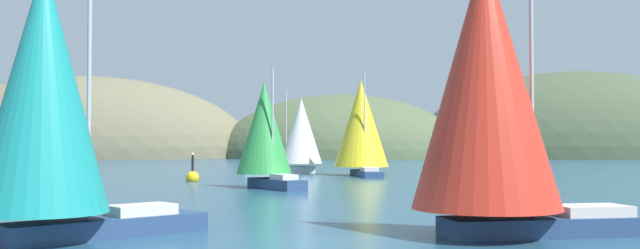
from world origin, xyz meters
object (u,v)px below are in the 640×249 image
Objects in this scene: sailboat_teal_sail at (49,95)px; sailboat_scarlet_sail at (490,86)px; sailboat_green_sail at (266,131)px; sailboat_yellow_sail at (362,125)px; channel_buoy at (194,177)px; sailboat_white_mainsail at (300,134)px.

sailboat_scarlet_sail is at bearing 5.67° from sailboat_teal_sail.
sailboat_green_sail is 27.27m from sailboat_teal_sail.
sailboat_yellow_sail is 47.71m from sailboat_teal_sail.
sailboat_yellow_sail is 3.91× the size of channel_buoy.
sailboat_yellow_sail reaches higher than sailboat_white_mainsail.
sailboat_teal_sail is at bearing -99.77° from sailboat_green_sail.
sailboat_white_mainsail is 8.56m from sailboat_yellow_sail.
sailboat_white_mainsail is at bearing 86.15° from sailboat_green_sail.
sailboat_white_mainsail is at bearing 138.40° from sailboat_yellow_sail.
sailboat_teal_sail reaches higher than channel_buoy.
sailboat_yellow_sail is at bearing 91.97° from sailboat_scarlet_sail.
sailboat_green_sail is at bearing 110.60° from sailboat_scarlet_sail.
sailboat_yellow_sail reaches higher than sailboat_scarlet_sail.
sailboat_green_sail is 0.92× the size of sailboat_teal_sail.
sailboat_teal_sail is (-4.63, -26.87, 0.62)m from sailboat_green_sail.
sailboat_green_sail is 20.78m from sailboat_yellow_sail.
sailboat_white_mainsail reaches higher than channel_buoy.
sailboat_scarlet_sail is 3.90× the size of channel_buoy.
sailboat_scarlet_sail is 44.62m from sailboat_yellow_sail.
sailboat_green_sail is at bearing -112.80° from sailboat_yellow_sail.
sailboat_white_mainsail is (1.67, 24.79, 0.15)m from sailboat_green_sail.
sailboat_teal_sail is (-14.20, -1.41, -0.39)m from sailboat_scarlet_sail.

